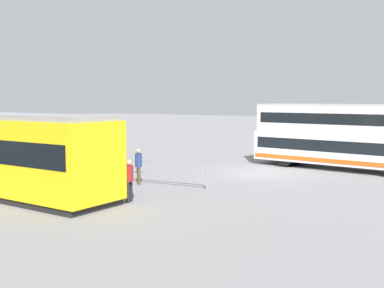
{
  "coord_description": "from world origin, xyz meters",
  "views": [
    {
      "loc": [
        -10.03,
        23.55,
        3.99
      ],
      "look_at": [
        2.31,
        3.53,
        1.77
      ],
      "focal_mm": 44.5,
      "sensor_mm": 36.0,
      "label": 1
    }
  ],
  "objects_px": {
    "pedestrian_near_railing": "(139,164)",
    "info_sign": "(68,145)",
    "double_decker_bus": "(345,136)",
    "pedestrian_crossing": "(129,178)"
  },
  "relations": [
    {
      "from": "double_decker_bus",
      "to": "pedestrian_near_railing",
      "type": "height_order",
      "value": "double_decker_bus"
    },
    {
      "from": "pedestrian_crossing",
      "to": "double_decker_bus",
      "type": "bearing_deg",
      "value": -110.88
    },
    {
      "from": "double_decker_bus",
      "to": "pedestrian_near_railing",
      "type": "distance_m",
      "value": 12.12
    },
    {
      "from": "pedestrian_near_railing",
      "to": "pedestrian_crossing",
      "type": "height_order",
      "value": "pedestrian_near_railing"
    },
    {
      "from": "pedestrian_near_railing",
      "to": "double_decker_bus",
      "type": "bearing_deg",
      "value": -125.77
    },
    {
      "from": "double_decker_bus",
      "to": "info_sign",
      "type": "xyz_separation_m",
      "value": [
        12.29,
        9.18,
        -0.33
      ]
    },
    {
      "from": "double_decker_bus",
      "to": "info_sign",
      "type": "height_order",
      "value": "double_decker_bus"
    },
    {
      "from": "pedestrian_near_railing",
      "to": "info_sign",
      "type": "xyz_separation_m",
      "value": [
        5.23,
        -0.62,
        0.6
      ]
    },
    {
      "from": "pedestrian_crossing",
      "to": "info_sign",
      "type": "xyz_separation_m",
      "value": [
        7.32,
        -3.86,
        0.61
      ]
    },
    {
      "from": "double_decker_bus",
      "to": "pedestrian_crossing",
      "type": "distance_m",
      "value": 13.99
    }
  ]
}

